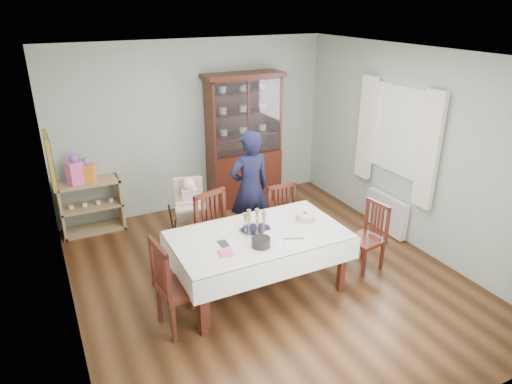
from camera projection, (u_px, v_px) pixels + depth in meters
floor at (267, 277)px, 5.76m from camera, size 5.00×5.00×0.00m
room_shell at (248, 136)px, 5.53m from camera, size 5.00×5.00×5.00m
dining_table at (259, 262)px, 5.36m from camera, size 2.00×1.15×0.76m
china_cabinet at (244, 138)px, 7.49m from camera, size 1.30×0.48×2.18m
sideboard at (91, 206)px, 6.77m from camera, size 0.90×0.38×0.80m
picture_frame at (50, 160)px, 4.86m from camera, size 0.04×0.48×0.58m
window at (399, 131)px, 6.32m from camera, size 0.04×1.02×1.22m
curtain_left at (429, 151)px, 5.82m from camera, size 0.07×0.30×1.55m
curtain_right at (366, 128)px, 6.84m from camera, size 0.07×0.30×1.55m
radiator at (386, 213)px, 6.78m from camera, size 0.10×0.80×0.55m
chair_far_left at (221, 252)px, 5.70m from camera, size 0.59×0.59×1.07m
chair_far_right at (288, 237)px, 6.12m from camera, size 0.44×0.44×0.98m
chair_end_left at (181, 301)px, 4.79m from camera, size 0.52×0.52×1.05m
chair_end_right at (365, 249)px, 5.88m from camera, size 0.44×0.44×0.88m
woman at (250, 188)px, 6.29m from camera, size 0.62×0.41×1.65m
high_chair at (191, 226)px, 6.09m from camera, size 0.61×0.61×1.12m
champagne_tray at (255, 225)px, 5.27m from camera, size 0.37×0.37×0.22m
birthday_cake at (305, 217)px, 5.50m from camera, size 0.26×0.26×0.18m
plate_stack_dark at (261, 242)px, 4.94m from camera, size 0.27×0.27×0.10m
plate_stack_white at (273, 238)px, 5.01m from camera, size 0.30×0.30×0.10m
napkin_stack at (226, 253)px, 4.80m from camera, size 0.16×0.16×0.02m
cutlery at (220, 245)px, 4.97m from camera, size 0.13×0.18×0.01m
cake_knife at (292, 239)px, 5.10m from camera, size 0.26×0.14×0.01m
gift_bag_pink at (76, 170)px, 6.46m from camera, size 0.28×0.24×0.45m
gift_bag_orange at (88, 171)px, 6.54m from camera, size 0.24×0.20×0.36m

